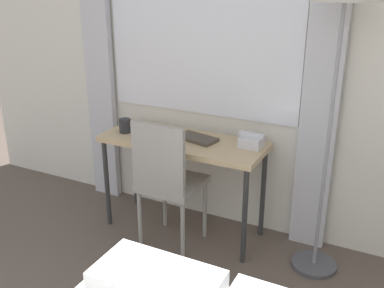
# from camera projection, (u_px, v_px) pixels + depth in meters

# --- Properties ---
(wall_back_with_window) EXTENTS (5.28, 0.13, 2.70)m
(wall_back_with_window) POSITION_uv_depth(u_px,v_px,m) (258.00, 49.00, 3.04)
(wall_back_with_window) COLOR silver
(wall_back_with_window) RESTS_ON ground_plane
(desk) EXTENTS (1.19, 0.46, 0.73)m
(desk) POSITION_uv_depth(u_px,v_px,m) (183.00, 149.00, 3.21)
(desk) COLOR tan
(desk) RESTS_ON ground_plane
(desk_chair) EXTENTS (0.40, 0.40, 0.96)m
(desk_chair) POSITION_uv_depth(u_px,v_px,m) (167.00, 178.00, 3.03)
(desk_chair) COLOR gray
(desk_chair) RESTS_ON ground_plane
(standing_lamp) EXTENTS (0.40, 0.40, 1.93)m
(standing_lamp) POSITION_uv_depth(u_px,v_px,m) (344.00, 6.00, 2.41)
(standing_lamp) COLOR #4C4C51
(standing_lamp) RESTS_ON ground_plane
(telephone) EXTENTS (0.17, 0.14, 0.10)m
(telephone) POSITION_uv_depth(u_px,v_px,m) (251.00, 141.00, 3.04)
(telephone) COLOR silver
(telephone) RESTS_ON desk
(book) EXTENTS (0.31, 0.21, 0.02)m
(book) POSITION_uv_depth(u_px,v_px,m) (197.00, 138.00, 3.17)
(book) COLOR #4C4238
(book) RESTS_ON desk
(mug) EXTENTS (0.09, 0.09, 0.10)m
(mug) POSITION_uv_depth(u_px,v_px,m) (125.00, 126.00, 3.31)
(mug) COLOR #262628
(mug) RESTS_ON desk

